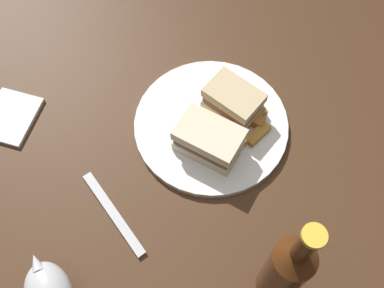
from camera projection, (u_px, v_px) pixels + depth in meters
The scene contains 14 objects.
ground_plane at pixel (181, 267), 1.48m from camera, with size 6.00×6.00×0.00m, color black.
dining_table at pixel (177, 235), 1.16m from camera, with size 1.10×0.96×0.72m, color #422816.
plate at pixel (211, 125), 0.88m from camera, with size 0.29×0.29×0.01m, color white.
sandwich_half_left at pixel (209, 140), 0.83m from camera, with size 0.10×0.13×0.06m.
sandwich_half_right at pixel (233, 101), 0.86m from camera, with size 0.11×0.12×0.06m.
potato_wedge_front at pixel (258, 134), 0.86m from camera, with size 0.05×0.02×0.01m, color #B77F33.
potato_wedge_middle at pixel (252, 120), 0.87m from camera, with size 0.04×0.02×0.02m, color #AD702D.
potato_wedge_back at pixel (228, 125), 0.87m from camera, with size 0.05×0.02×0.02m, color #B77F33.
potato_wedge_left_edge at pixel (253, 117), 0.87m from camera, with size 0.06×0.02×0.02m, color #AD702D.
potato_wedge_right_edge at pixel (235, 146), 0.85m from camera, with size 0.05×0.02×0.02m, color #B77F33.
potato_wedge_stray at pixel (231, 141), 0.85m from camera, with size 0.05×0.02×0.02m, color #B77F33.
cider_bottle at pixel (286, 270), 0.66m from camera, with size 0.06×0.06×0.28m.
napkin at pixel (11, 117), 0.89m from camera, with size 0.11×0.09×0.01m, color white.
fork at pixel (113, 213), 0.80m from camera, with size 0.18×0.02×0.01m, color silver.
Camera 1 is at (0.32, 0.10, 1.50)m, focal length 43.70 mm.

